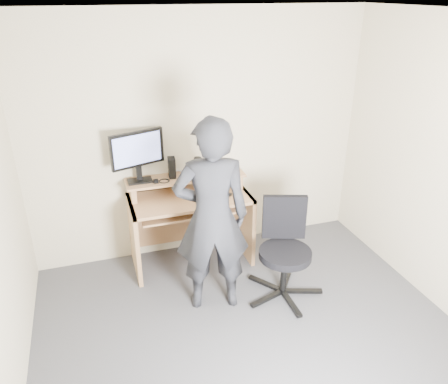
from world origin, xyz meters
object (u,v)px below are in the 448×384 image
monitor (137,152)px  person (212,218)px  desk (189,211)px  office_chair (285,245)px

monitor → person: bearing=-80.0°
desk → office_chair: 1.08m
monitor → person: 1.05m
desk → person: bearing=-88.6°
desk → monitor: monitor is taller
monitor → office_chair: 1.64m
desk → office_chair: bearing=-49.7°
desk → person: (0.02, -0.79, 0.33)m
person → monitor: bearing=-51.3°
monitor → person: person is taller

